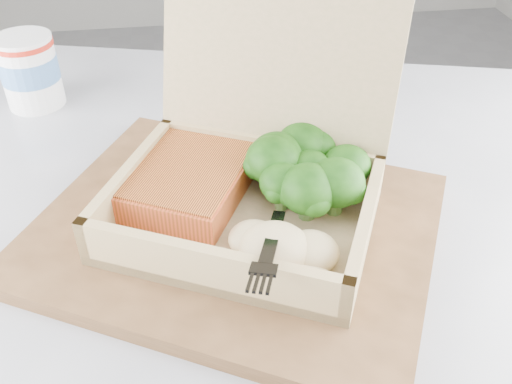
{
  "coord_description": "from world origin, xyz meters",
  "views": [
    {
      "loc": [
        0.22,
        -0.92,
        1.12
      ],
      "look_at": [
        0.28,
        -0.52,
        0.8
      ],
      "focal_mm": 40.0,
      "sensor_mm": 36.0,
      "label": 1
    }
  ],
  "objects": [
    {
      "name": "floor",
      "position": [
        0.0,
        0.0,
        0.0
      ],
      "size": [
        4.0,
        4.0,
        0.0
      ],
      "primitive_type": "plane",
      "color": "gray",
      "rests_on": "ground"
    },
    {
      "name": "cafe_table",
      "position": [
        0.23,
        -0.55,
        0.56
      ],
      "size": [
        1.08,
        1.08,
        0.76
      ],
      "rotation": [
        0.0,
        0.0,
        -0.27
      ],
      "color": "black",
      "rests_on": "floor"
    },
    {
      "name": "serving_tray",
      "position": [
        0.26,
        -0.52,
        0.77
      ],
      "size": [
        0.45,
        0.42,
        0.02
      ],
      "primitive_type": "cube",
      "rotation": [
        0.0,
        0.0,
        -0.49
      ],
      "color": "brown",
      "rests_on": "cafe_table"
    },
    {
      "name": "takeout_container",
      "position": [
        0.28,
        -0.49,
        0.83
      ],
      "size": [
        0.31,
        0.31,
        0.21
      ],
      "rotation": [
        0.0,
        0.0,
        -0.45
      ],
      "color": "tan",
      "rests_on": "serving_tray"
    },
    {
      "name": "salmon_fillet",
      "position": [
        0.22,
        -0.48,
        0.8
      ],
      "size": [
        0.16,
        0.17,
        0.03
      ],
      "primitive_type": "cube",
      "rotation": [
        0.0,
        0.0,
        -0.47
      ],
      "color": "#D35129",
      "rests_on": "takeout_container"
    },
    {
      "name": "broccoli_pile",
      "position": [
        0.33,
        -0.5,
        0.8
      ],
      "size": [
        0.12,
        0.12,
        0.04
      ],
      "primitive_type": null,
      "color": "#296B17",
      "rests_on": "takeout_container"
    },
    {
      "name": "mashed_potatoes",
      "position": [
        0.28,
        -0.59,
        0.8
      ],
      "size": [
        0.1,
        0.08,
        0.03
      ],
      "primitive_type": "ellipsoid",
      "color": "beige",
      "rests_on": "takeout_container"
    },
    {
      "name": "plastic_fork",
      "position": [
        0.29,
        -0.57,
        0.81
      ],
      "size": [
        0.06,
        0.14,
        0.03
      ],
      "rotation": [
        0.0,
        0.0,
        2.84
      ],
      "color": "black",
      "rests_on": "mashed_potatoes"
    },
    {
      "name": "paper_cup",
      "position": [
        0.03,
        -0.23,
        0.81
      ],
      "size": [
        0.07,
        0.07,
        0.09
      ],
      "color": "white",
      "rests_on": "cafe_table"
    },
    {
      "name": "receipt",
      "position": [
        0.31,
        -0.35,
        0.76
      ],
      "size": [
        0.15,
        0.18,
        0.0
      ],
      "primitive_type": "cube",
      "rotation": [
        0.0,
        0.0,
        -0.57
      ],
      "color": "white",
      "rests_on": "cafe_table"
    }
  ]
}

